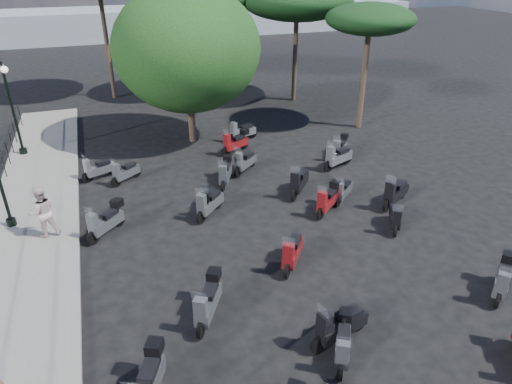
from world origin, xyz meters
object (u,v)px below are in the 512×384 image
object	(u,v)px
scooter_3	(106,221)
scooter_15	(299,182)
scooter_4	(125,172)
scooter_21	(343,191)
scooter_17	(242,132)
lamp_post_2	(11,103)
scooter_16	(328,200)
pine_1	(297,1)
scooter_13	(339,326)
pedestrian_far	(42,212)
scooter_14	(292,253)
scooter_20	(503,279)
scooter_29	(340,148)
scooter_22	(245,162)
scooter_8	(208,302)
scooter_10	(209,204)
broadleaf_tree	(187,49)
scooter_28	(338,157)
scooter_23	(236,142)
scooter_11	(225,173)
scooter_9	(209,200)
scooter_26	(395,218)
scooter_5	(98,169)
scooter_7	(343,343)
pine_3	(370,20)
scooter_27	(395,193)

from	to	relation	value
scooter_3	scooter_15	xyz separation A→B (m)	(7.29, 0.53, -0.01)
scooter_4	scooter_21	size ratio (longest dim) A/B	1.08
scooter_17	lamp_post_2	bearing A→B (deg)	64.79
scooter_15	scooter_16	distance (m)	1.69
pine_1	scooter_13	bearing A→B (deg)	-110.64
pedestrian_far	scooter_14	size ratio (longest dim) A/B	1.21
scooter_13	scooter_14	size ratio (longest dim) A/B	1.22
scooter_13	scooter_20	xyz separation A→B (m)	(5.09, 0.07, 0.00)
scooter_29	scooter_16	bearing A→B (deg)	102.84
scooter_14	scooter_22	size ratio (longest dim) A/B	1.07
scooter_8	scooter_21	size ratio (longest dim) A/B	1.33
scooter_15	scooter_22	size ratio (longest dim) A/B	1.07
scooter_21	scooter_10	bearing A→B (deg)	41.77
scooter_21	broadleaf_tree	size ratio (longest dim) A/B	0.16
scooter_4	scooter_28	xyz separation A→B (m)	(8.95, -1.66, 0.06)
scooter_23	scooter_29	distance (m)	4.88
scooter_11	scooter_22	world-z (taller)	scooter_22
scooter_9	broadleaf_tree	size ratio (longest dim) A/B	0.20
scooter_21	scooter_26	size ratio (longest dim) A/B	0.90
scooter_11	scooter_15	xyz separation A→B (m)	(2.47, -1.79, 0.01)
scooter_14	pedestrian_far	bearing A→B (deg)	7.15
scooter_20	scooter_10	bearing A→B (deg)	4.65
lamp_post_2	scooter_8	xyz separation A→B (m)	(5.51, -13.27, -2.03)
scooter_5	scooter_29	bearing A→B (deg)	-121.04
scooter_3	scooter_13	distance (m)	8.51
scooter_9	scooter_23	distance (m)	5.66
scooter_22	pine_1	bearing A→B (deg)	-75.68
scooter_22	pine_1	distance (m)	12.60
pedestrian_far	scooter_10	world-z (taller)	pedestrian_far
scooter_14	scooter_28	bearing A→B (deg)	-91.67
scooter_10	scooter_28	world-z (taller)	scooter_28
scooter_9	scooter_21	bearing A→B (deg)	-161.46
scooter_10	scooter_29	world-z (taller)	scooter_10
scooter_22	pine_1	size ratio (longest dim) A/B	0.19
scooter_8	scooter_17	distance (m)	12.71
scooter_5	scooter_4	bearing A→B (deg)	-148.06
scooter_10	scooter_13	distance (m)	7.10
scooter_13	scooter_22	xyz separation A→B (m)	(0.91, 10.04, -0.03)
scooter_7	scooter_16	xyz separation A→B (m)	(2.86, 6.25, 0.03)
scooter_11	scooter_15	world-z (taller)	scooter_15
lamp_post_2	scooter_8	distance (m)	14.51
scooter_14	pine_3	xyz separation A→B (m)	(8.45, 10.30, 5.06)
lamp_post_2	pine_1	world-z (taller)	pine_1
scooter_4	scooter_29	xyz separation A→B (m)	(9.58, -0.70, 0.05)
scooter_5	scooter_13	xyz separation A→B (m)	(5.07, -11.46, 0.06)
scooter_7	scooter_16	world-z (taller)	scooter_16
scooter_26	scooter_27	xyz separation A→B (m)	(0.96, 1.40, 0.09)
lamp_post_2	pine_3	distance (m)	17.23
scooter_13	scooter_9	bearing A→B (deg)	-4.11
scooter_3	pine_3	size ratio (longest dim) A/B	0.22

